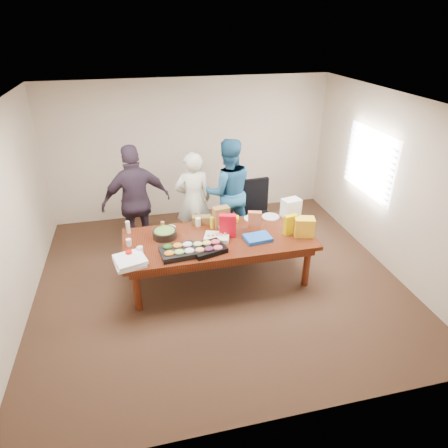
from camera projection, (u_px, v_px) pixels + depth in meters
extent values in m
cube|color=#47301E|center=(219.00, 279.00, 6.10)|extent=(5.50, 5.00, 0.02)
cube|color=white|center=(218.00, 102.00, 4.82)|extent=(5.50, 5.00, 0.02)
cube|color=beige|center=(191.00, 149.00, 7.61)|extent=(5.50, 0.04, 2.70)
cube|color=beige|center=(281.00, 319.00, 3.32)|extent=(5.50, 0.04, 2.70)
cube|color=beige|center=(7.00, 222.00, 4.91)|extent=(0.04, 5.00, 2.70)
cube|color=beige|center=(391.00, 184.00, 6.02)|extent=(0.04, 5.00, 2.70)
cube|color=white|center=(369.00, 163.00, 6.46)|extent=(0.03, 1.40, 1.10)
cube|color=beige|center=(367.00, 163.00, 6.45)|extent=(0.04, 1.36, 1.00)
cube|color=#4C1C0F|center=(219.00, 259.00, 5.92)|extent=(2.80, 1.20, 0.75)
cube|color=black|center=(258.00, 216.00, 6.79)|extent=(0.62, 0.62, 1.12)
imported|color=beige|center=(193.00, 201.00, 6.65)|extent=(0.64, 0.43, 1.72)
imported|color=#21577F|center=(228.00, 192.00, 6.77)|extent=(0.95, 0.75, 1.89)
imported|color=#2C202C|center=(137.00, 202.00, 6.35)|extent=(1.20, 0.68, 1.93)
cube|color=black|center=(179.00, 252.00, 5.33)|extent=(0.53, 0.44, 0.08)
cube|color=black|center=(208.00, 249.00, 5.40)|extent=(0.54, 0.47, 0.07)
cube|color=white|center=(217.00, 237.00, 5.69)|extent=(0.43, 0.37, 0.06)
cylinder|color=black|center=(165.00, 234.00, 5.73)|extent=(0.39, 0.39, 0.12)
cube|color=blue|center=(258.00, 238.00, 5.68)|extent=(0.41, 0.33, 0.06)
cube|color=red|center=(228.00, 226.00, 5.70)|extent=(0.26, 0.16, 0.36)
cube|color=#DBBF00|center=(290.00, 224.00, 5.79)|extent=(0.22, 0.13, 0.31)
cube|color=#C96231|center=(254.00, 221.00, 5.87)|extent=(0.22, 0.14, 0.31)
cylinder|color=white|center=(198.00, 222.00, 6.05)|extent=(0.09, 0.09, 0.13)
cylinder|color=yellow|center=(212.00, 223.00, 5.97)|extent=(0.08, 0.08, 0.18)
cylinder|color=brown|center=(163.00, 227.00, 5.85)|extent=(0.06, 0.06, 0.18)
cylinder|color=beige|center=(128.00, 227.00, 5.83)|extent=(0.08, 0.08, 0.19)
cube|color=yellow|center=(231.00, 218.00, 6.22)|extent=(0.26, 0.22, 0.07)
cube|color=brown|center=(202.00, 220.00, 6.13)|extent=(0.32, 0.20, 0.12)
cube|color=olive|center=(221.00, 217.00, 5.99)|extent=(0.27, 0.19, 0.32)
cylinder|color=red|center=(129.00, 255.00, 5.22)|extent=(0.10, 0.10, 0.12)
cylinder|color=silver|center=(140.00, 251.00, 5.31)|extent=(0.09, 0.09, 0.12)
cylinder|color=white|center=(129.00, 242.00, 5.52)|extent=(0.10, 0.10, 0.11)
cube|color=white|center=(130.00, 262.00, 5.13)|extent=(0.45, 0.45, 0.04)
cube|color=white|center=(130.00, 259.00, 5.11)|extent=(0.47, 0.47, 0.04)
cylinder|color=silver|center=(271.00, 217.00, 6.33)|extent=(0.36, 0.36, 0.02)
cylinder|color=white|center=(251.00, 218.00, 6.28)|extent=(0.25, 0.25, 0.02)
cylinder|color=white|center=(223.00, 226.00, 6.00)|extent=(0.14, 0.14, 0.05)
cylinder|color=beige|center=(171.00, 229.00, 5.92)|extent=(0.18, 0.18, 0.06)
cube|color=white|center=(291.00, 208.00, 6.29)|extent=(0.32, 0.26, 0.31)
cube|color=yellow|center=(304.00, 227.00, 5.74)|extent=(0.33, 0.27, 0.29)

